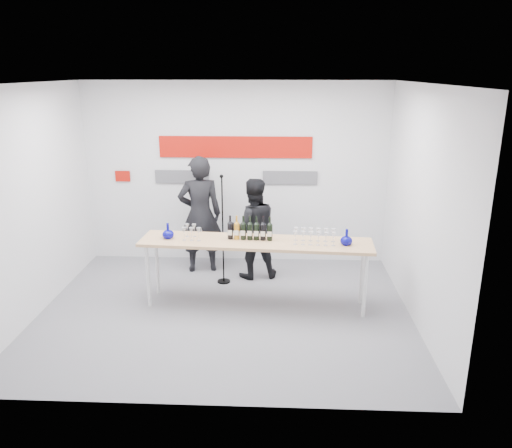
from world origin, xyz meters
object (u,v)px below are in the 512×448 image
Objects in this scene: tasting_table at (256,246)px; presenter_right at (253,229)px; mic_stand at (223,251)px; presenter_left at (200,215)px.

tasting_table is 1.00m from presenter_right.
presenter_right is 0.58m from mic_stand.
tasting_table is 2.00× the size of presenter_right.
presenter_left reaches higher than mic_stand.
mic_stand reaches higher than presenter_right.
presenter_right is at bearing 152.55° from presenter_left.
mic_stand is (0.41, -0.49, -0.43)m from presenter_left.
tasting_table is at bearing 115.10° from presenter_left.
presenter_left is (-0.94, 1.23, 0.07)m from tasting_table.
presenter_left is 1.11× the size of mic_stand.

